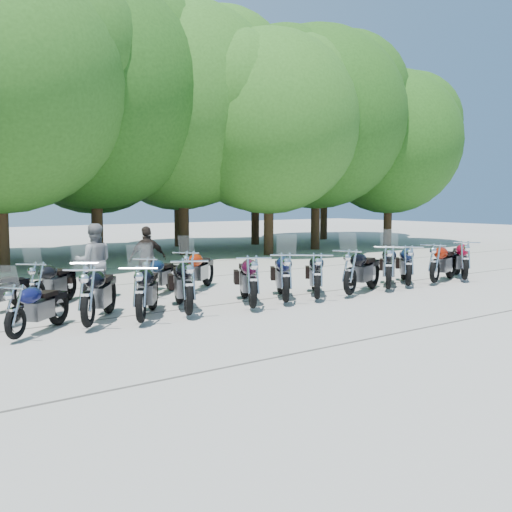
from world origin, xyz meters
TOP-DOWN VIEW (x-y plane):
  - ground at (0.00, 0.00)m, footprint 90.00×90.00m
  - tree_4 at (0.54, 13.09)m, footprint 9.13×9.13m
  - tree_5 at (4.61, 13.20)m, footprint 9.04×9.04m
  - tree_6 at (7.55, 10.82)m, footprint 8.00×8.00m
  - tree_7 at (11.20, 11.78)m, footprint 8.79×8.79m
  - tree_8 at (15.83, 11.20)m, footprint 7.53×7.53m
  - tree_12 at (1.80, 16.47)m, footprint 7.88×7.88m
  - tree_13 at (6.69, 17.47)m, footprint 8.31×8.31m
  - tree_14 at (10.68, 16.09)m, footprint 8.02×8.02m
  - tree_15 at (16.61, 17.02)m, footprint 9.67×9.67m
  - motorcycle_1 at (-5.96, 0.47)m, footprint 1.92×1.85m
  - motorcycle_2 at (-4.61, 0.59)m, footprint 2.03×2.45m
  - motorcycle_3 at (-3.61, 0.40)m, footprint 1.96×2.42m
  - motorcycle_4 at (-2.49, 0.50)m, footprint 1.71×2.64m
  - motorcycle_5 at (-0.93, 0.36)m, footprint 1.90×2.56m
  - motorcycle_6 at (0.12, 0.49)m, footprint 2.06×2.49m
  - motorcycle_7 at (1.05, 0.42)m, footprint 2.11×2.30m
  - motorcycle_8 at (2.12, 0.37)m, footprint 2.58×1.72m
  - motorcycle_9 at (3.66, 0.46)m, footprint 2.41×2.23m
  - motorcycle_10 at (4.61, 0.57)m, footprint 2.27×2.21m
  - motorcycle_11 at (5.68, 0.49)m, footprint 2.54×1.57m
  - motorcycle_12 at (6.94, 0.36)m, footprint 2.36×2.24m
  - motorcycle_14 at (-4.83, 3.05)m, footprint 2.04×2.13m
  - motorcycle_15 at (-3.60, 3.33)m, footprint 1.59×2.12m
  - motorcycle_16 at (-2.08, 3.16)m, footprint 2.04×1.88m
  - motorcycle_17 at (-0.93, 3.18)m, footprint 2.21×2.06m
  - rider_1 at (-3.16, 3.98)m, footprint 1.10×0.98m
  - rider_2 at (-1.54, 4.32)m, footprint 1.07×0.53m

SIDE VIEW (x-z plane):
  - ground at x=0.00m, z-range 0.00..0.00m
  - motorcycle_1 at x=-5.96m, z-range 0.00..1.15m
  - motorcycle_15 at x=-3.60m, z-range 0.00..1.18m
  - motorcycle_16 at x=-2.08m, z-range 0.00..1.20m
  - motorcycle_14 at x=-4.83m, z-range 0.00..1.28m
  - motorcycle_17 at x=-0.93m, z-range 0.00..1.31m
  - motorcycle_7 at x=1.05m, z-range 0.00..1.36m
  - motorcycle_3 at x=-3.61m, z-range 0.00..1.37m
  - motorcycle_10 at x=4.61m, z-range 0.00..1.37m
  - motorcycle_11 at x=5.68m, z-range 0.00..1.38m
  - motorcycle_2 at x=-4.61m, z-range 0.00..1.39m
  - motorcycle_8 at x=2.12m, z-range 0.00..1.41m
  - motorcycle_12 at x=6.94m, z-range 0.00..1.41m
  - motorcycle_6 at x=0.12m, z-range 0.00..1.42m
  - motorcycle_5 at x=-0.93m, z-range 0.00..1.42m
  - motorcycle_9 at x=3.66m, z-range 0.00..1.43m
  - motorcycle_4 at x=-2.49m, z-range 0.00..1.44m
  - rider_2 at x=-1.54m, z-range 0.00..1.77m
  - rider_1 at x=-3.16m, z-range 0.00..1.89m
  - tree_8 at x=15.83m, z-range 0.85..10.10m
  - tree_12 at x=1.80m, z-range 0.89..10.56m
  - tree_6 at x=7.55m, z-range 0.90..10.72m
  - tree_14 at x=10.68m, z-range 0.91..10.75m
  - tree_13 at x=6.69m, z-range 0.94..11.14m
  - tree_7 at x=11.20m, z-range 0.99..11.79m
  - tree_5 at x=4.61m, z-range 1.02..12.12m
  - tree_4 at x=0.54m, z-range 1.03..12.24m
  - tree_15 at x=16.61m, z-range 1.09..12.96m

